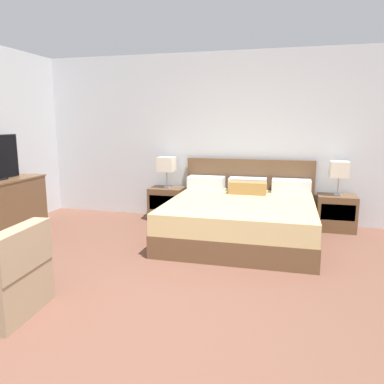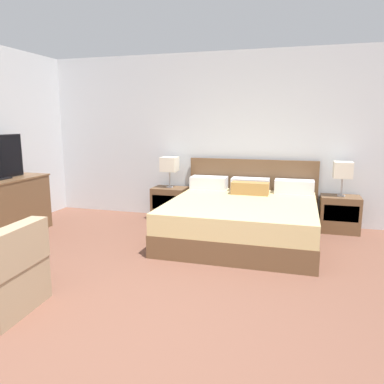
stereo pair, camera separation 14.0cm
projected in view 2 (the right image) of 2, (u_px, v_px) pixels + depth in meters
ground_plane at (124, 339)px, 2.79m from camera, size 11.09×11.09×0.00m
wall_back at (225, 138)px, 6.06m from camera, size 7.28×0.06×2.69m
bed at (242, 218)px, 5.15m from camera, size 2.03×2.05×1.02m
nightstand_left at (170, 203)px, 6.22m from camera, size 0.55×0.40×0.53m
nightstand_right at (340, 214)px, 5.49m from camera, size 0.55×0.40×0.53m
table_lamp_left at (170, 165)px, 6.10m from camera, size 0.26×0.26×0.50m
table_lamp_right at (343, 170)px, 5.37m from camera, size 0.26×0.26×0.50m
dresser at (4, 208)px, 5.21m from camera, size 0.56×1.37×0.82m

